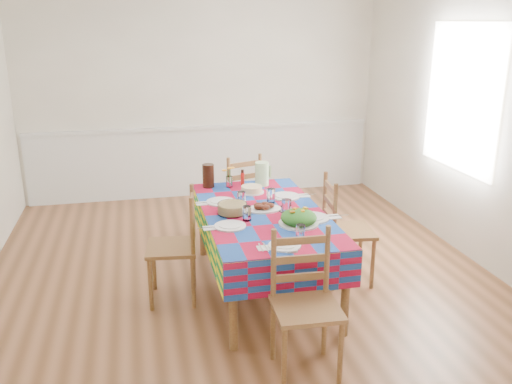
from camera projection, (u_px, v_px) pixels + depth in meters
room at (240, 129)px, 4.49m from camera, size 4.58×5.08×2.78m
wainscot at (204, 159)px, 7.06m from camera, size 4.41×0.06×0.92m
window_right at (462, 98)px, 5.20m from camera, size 0.00×1.40×1.40m
dining_table at (263, 220)px, 4.49m from camera, size 0.98×1.82×0.71m
setting_near_head at (290, 240)px, 3.81m from camera, size 0.37×0.25×0.11m
setting_left_near at (236, 221)px, 4.17m from camera, size 0.45×0.27×0.12m
setting_left_far at (228, 201)px, 4.65m from camera, size 0.46×0.27×0.12m
setting_right_near at (303, 214)px, 4.32m from camera, size 0.52×0.30×0.13m
setting_right_far at (281, 196)px, 4.76m from camera, size 0.49×0.28×0.12m
meat_platter at (263, 207)px, 4.49m from camera, size 0.30×0.21×0.06m
salad_platter at (299, 218)px, 4.17m from camera, size 0.31×0.31×0.13m
pasta_bowl at (232, 208)px, 4.40m from camera, size 0.24×0.24×0.09m
cake at (252, 189)px, 4.94m from camera, size 0.22×0.22×0.06m
serving_utensils at (286, 212)px, 4.43m from camera, size 0.14×0.31×0.01m
flower_vase at (229, 179)px, 5.08m from camera, size 0.13×0.11×0.20m
hot_sauce at (243, 177)px, 5.16m from camera, size 0.04×0.04×0.15m
green_pitcher at (262, 174)px, 5.14m from camera, size 0.13×0.13×0.22m
tea_pitcher at (208, 176)px, 5.09m from camera, size 0.11×0.11×0.22m
name_card at (292, 251)px, 3.67m from camera, size 0.07×0.02×0.02m
chair_near at (305, 305)px, 3.48m from camera, size 0.44×0.42×0.95m
chair_far at (239, 197)px, 5.60m from camera, size 0.51×0.49×0.94m
chair_left at (177, 247)px, 4.38m from camera, size 0.44×0.46×0.93m
chair_right at (344, 231)px, 4.69m from camera, size 0.45×0.46×0.95m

